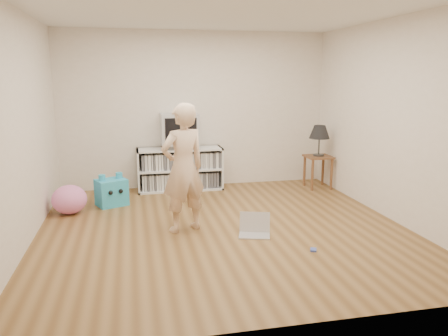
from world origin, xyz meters
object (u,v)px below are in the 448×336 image
person (183,168)px  media_unit (180,169)px  laptop (255,229)px  plush_pink (69,200)px  crt_tv (179,129)px  table_lamp (320,133)px  plush_blue (112,192)px  dvd_deck (180,146)px  side_table (318,164)px

person → media_unit: bearing=-116.8°
laptop → plush_pink: 2.63m
crt_tv → plush_pink: size_ratio=1.27×
table_lamp → plush_blue: bearing=-174.1°
media_unit → plush_pink: media_unit is taller
person → plush_blue: size_ratio=3.09×
laptop → person: bearing=175.5°
dvd_deck → table_lamp: (2.30, -0.37, 0.21)m
plush_blue → dvd_deck: bearing=9.7°
dvd_deck → plush_pink: (-1.64, -1.00, -0.53)m
crt_tv → side_table: (2.30, -0.37, -0.60)m
media_unit → table_lamp: table_lamp is taller
person → plush_pink: (-1.47, 0.99, -0.58)m
media_unit → plush_blue: (-1.09, -0.73, -0.15)m
side_table → table_lamp: table_lamp is taller
plush_blue → plush_pink: (-0.55, -0.29, -0.00)m
side_table → plush_pink: bearing=-170.9°
media_unit → dvd_deck: 0.39m
crt_tv → plush_blue: 1.54m
plush_blue → person: bearing=-78.1°
side_table → laptop: 2.59m
media_unit → laptop: 2.43m
table_lamp → laptop: table_lamp is taller
person → laptop: person is taller
side_table → person: person is taller
media_unit → crt_tv: 0.67m
dvd_deck → laptop: bearing=-74.8°
crt_tv → laptop: crt_tv is taller
plush_blue → table_lamp: bearing=-17.8°
media_unit → laptop: size_ratio=3.22×
crt_tv → person: person is taller
laptop → plush_blue: bearing=154.2°
media_unit → side_table: size_ratio=2.55×
media_unit → dvd_deck: dvd_deck is taller
plush_blue → plush_pink: 0.62m
media_unit → dvd_deck: (-0.00, -0.02, 0.39)m
dvd_deck → person: (-0.18, -2.00, 0.05)m
plush_blue → plush_pink: bearing=-176.3°
laptop → plush_pink: bearing=167.1°
side_table → media_unit: bearing=170.5°
dvd_deck → laptop: dvd_deck is taller
dvd_deck → plush_pink: dvd_deck is taller
laptop → plush_blue: 2.35m
side_table → plush_blue: (-3.39, -0.35, -0.21)m
dvd_deck → laptop: (0.63, -2.32, -0.67)m
dvd_deck → person: bearing=-95.1°
media_unit → crt_tv: (-0.00, -0.02, 0.67)m
media_unit → table_lamp: bearing=-9.5°
table_lamp → person: bearing=-146.7°
crt_tv → plush_pink: (-1.64, -1.00, -0.82)m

